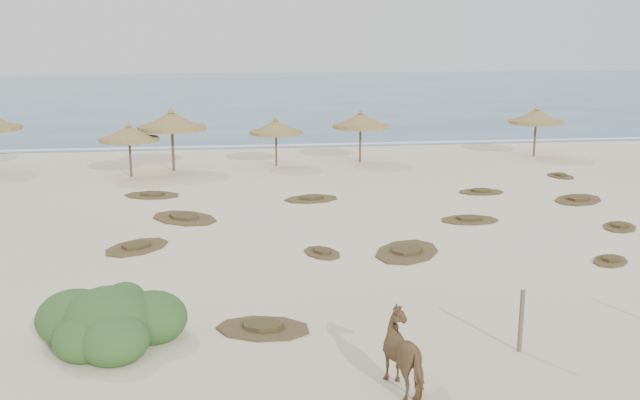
# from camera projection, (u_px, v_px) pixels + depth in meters

# --- Properties ---
(ground) EXTENTS (160.00, 160.00, 0.00)m
(ground) POSITION_uv_depth(u_px,v_px,m) (384.00, 281.00, 19.64)
(ground) COLOR beige
(ground) RESTS_ON ground
(ocean) EXTENTS (200.00, 100.00, 0.01)m
(ocean) POSITION_uv_depth(u_px,v_px,m) (253.00, 91.00, 92.08)
(ocean) COLOR navy
(ocean) RESTS_ON ground
(foam_line) EXTENTS (70.00, 0.60, 0.01)m
(foam_line) POSITION_uv_depth(u_px,v_px,m) (291.00, 145.00, 44.75)
(foam_line) COLOR silver
(foam_line) RESTS_ON ground
(palapa_1) EXTENTS (3.59, 3.59, 2.66)m
(palapa_1) POSITION_uv_depth(u_px,v_px,m) (129.00, 134.00, 34.11)
(palapa_1) COLOR brown
(palapa_1) RESTS_ON ground
(palapa_2) EXTENTS (3.99, 3.99, 3.20)m
(palapa_2) POSITION_uv_depth(u_px,v_px,m) (172.00, 122.00, 35.51)
(palapa_2) COLOR brown
(palapa_2) RESTS_ON ground
(palapa_3) EXTENTS (3.21, 3.21, 2.60)m
(palapa_3) POSITION_uv_depth(u_px,v_px,m) (276.00, 128.00, 37.03)
(palapa_3) COLOR brown
(palapa_3) RESTS_ON ground
(palapa_4) EXTENTS (3.76, 3.76, 2.86)m
(palapa_4) POSITION_uv_depth(u_px,v_px,m) (360.00, 121.00, 38.16)
(palapa_4) COLOR brown
(palapa_4) RESTS_ON ground
(palapa_5) EXTENTS (3.76, 3.76, 2.87)m
(palapa_5) POSITION_uv_depth(u_px,v_px,m) (536.00, 117.00, 40.01)
(palapa_5) COLOR brown
(palapa_5) RESTS_ON ground
(horse) EXTENTS (1.15, 1.83, 1.43)m
(horse) POSITION_uv_depth(u_px,v_px,m) (408.00, 354.00, 13.41)
(horse) COLOR brown
(horse) RESTS_ON ground
(fence_post_near) EXTENTS (0.11, 0.11, 1.37)m
(fence_post_near) POSITION_uv_depth(u_px,v_px,m) (521.00, 321.00, 15.06)
(fence_post_near) COLOR brown
(fence_post_near) RESTS_ON ground
(bush) EXTENTS (3.30, 2.91, 1.48)m
(bush) POSITION_uv_depth(u_px,v_px,m) (110.00, 322.00, 15.50)
(bush) COLOR #375F29
(bush) RESTS_ON ground
(scrub_1) EXTENTS (3.32, 3.35, 0.16)m
(scrub_1) POSITION_uv_depth(u_px,v_px,m) (184.00, 218.00, 26.39)
(scrub_1) COLOR brown
(scrub_1) RESTS_ON ground
(scrub_2) EXTENTS (1.46, 1.78, 0.16)m
(scrub_2) POSITION_uv_depth(u_px,v_px,m) (322.00, 252.00, 22.09)
(scrub_2) COLOR brown
(scrub_2) RESTS_ON ground
(scrub_3) EXTENTS (2.19, 1.43, 0.16)m
(scrub_3) POSITION_uv_depth(u_px,v_px,m) (469.00, 219.00, 26.12)
(scrub_3) COLOR brown
(scrub_3) RESTS_ON ground
(scrub_4) EXTENTS (1.88, 2.00, 0.16)m
(scrub_4) POSITION_uv_depth(u_px,v_px,m) (619.00, 226.00, 25.14)
(scrub_4) COLOR brown
(scrub_4) RESTS_ON ground
(scrub_5) EXTENTS (3.03, 2.91, 0.16)m
(scrub_5) POSITION_uv_depth(u_px,v_px,m) (578.00, 199.00, 29.41)
(scrub_5) COLOR brown
(scrub_5) RESTS_ON ground
(scrub_6) EXTENTS (2.70, 2.10, 0.16)m
(scrub_6) POSITION_uv_depth(u_px,v_px,m) (152.00, 195.00, 30.26)
(scrub_6) COLOR brown
(scrub_6) RESTS_ON ground
(scrub_7) EXTENTS (2.02, 1.35, 0.16)m
(scrub_7) POSITION_uv_depth(u_px,v_px,m) (481.00, 192.00, 30.91)
(scrub_7) COLOR brown
(scrub_7) RESTS_ON ground
(scrub_9) EXTENTS (3.08, 3.36, 0.16)m
(scrub_9) POSITION_uv_depth(u_px,v_px,m) (407.00, 251.00, 22.20)
(scrub_9) COLOR brown
(scrub_9) RESTS_ON ground
(scrub_10) EXTENTS (1.23, 1.75, 0.16)m
(scrub_10) POSITION_uv_depth(u_px,v_px,m) (560.00, 176.00, 34.50)
(scrub_10) COLOR brown
(scrub_10) RESTS_ON ground
(scrub_11) EXTENTS (2.50, 1.95, 0.16)m
(scrub_11) POSITION_uv_depth(u_px,v_px,m) (263.00, 328.00, 16.32)
(scrub_11) COLOR brown
(scrub_11) RESTS_ON ground
(scrub_12) EXTENTS (1.68, 1.68, 0.16)m
(scrub_12) POSITION_uv_depth(u_px,v_px,m) (610.00, 260.00, 21.29)
(scrub_12) COLOR brown
(scrub_12) RESTS_ON ground
(scrub_13) EXTENTS (2.57, 1.96, 0.16)m
(scrub_13) POSITION_uv_depth(u_px,v_px,m) (311.00, 198.00, 29.56)
(scrub_13) COLOR brown
(scrub_13) RESTS_ON ground
(scrub_14) EXTENTS (2.67, 2.78, 0.16)m
(scrub_14) POSITION_uv_depth(u_px,v_px,m) (137.00, 247.00, 22.69)
(scrub_14) COLOR brown
(scrub_14) RESTS_ON ground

